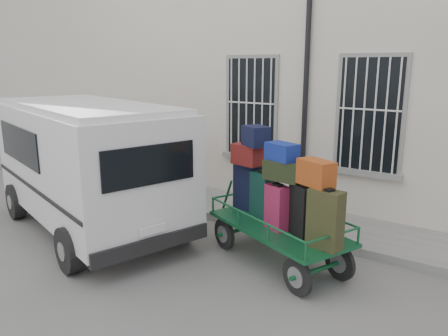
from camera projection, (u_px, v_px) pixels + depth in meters
ground at (184, 246)px, 7.92m from camera, size 80.00×80.00×0.00m
building at (313, 73)px, 11.64m from camera, size 24.00×5.15×6.00m
sidewalk at (247, 210)px, 9.67m from camera, size 24.00×1.70×0.15m
luggage_cart at (278, 200)px, 7.05m from camera, size 2.93×2.01×2.21m
van at (88, 159)px, 8.45m from camera, size 5.34×3.42×2.51m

